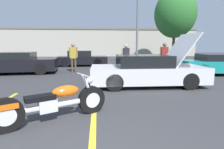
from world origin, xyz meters
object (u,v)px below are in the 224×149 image
Objects in this scene: motorcycle at (54,103)px; parked_car_mid_row at (82,59)px; spectator_midground at (73,55)px; tree_background at (175,14)px; spectator_near_motorcycle at (164,55)px; parked_car_right_row at (219,64)px; spectator_by_show_car at (126,56)px; light_pole at (139,20)px; parked_car_left_row at (20,63)px; show_car_hood_open at (147,71)px.

motorcycle is 10.76m from parked_car_mid_row.
parked_car_mid_row is 3.62m from spectator_midground.
tree_background is 4.50× the size of spectator_near_motorcycle.
parked_car_right_row is 2.50× the size of spectator_by_show_car.
parked_car_mid_row is at bearing -172.71° from light_pole.
spectator_midground is (3.13, 0.12, 0.45)m from parked_car_left_row.
parked_car_mid_row is 5.17m from spectator_by_show_car.
parked_car_right_row is 1.00× the size of parked_car_left_row.
motorcycle is 0.49× the size of show_car_hood_open.
light_pole is 3.81× the size of spectator_near_motorcycle.
light_pole is 3.98× the size of spectator_by_show_car.
tree_background is at bearing 44.80° from light_pole.
spectator_near_motorcycle is at bearing 173.61° from parked_car_right_row.
show_car_hood_open reaches higher than parked_car_left_row.
motorcycle is 4.38m from show_car_hood_open.
parked_car_left_row is (-6.61, 3.83, 0.00)m from show_car_hood_open.
light_pole is at bearing 5.92° from parked_car_mid_row.
light_pole reaches higher than parked_car_left_row.
tree_background is 20.33m from motorcycle.
spectator_by_show_car is at bearing -56.18° from parked_car_mid_row.
light_pole is 8.09m from tree_background.
spectator_near_motorcycle is at bearing 24.08° from motorcycle.
parked_car_right_row is at bearing -13.75° from spectator_near_motorcycle.
spectator_near_motorcycle is (-5.20, -10.55, -4.23)m from tree_background.
spectator_near_motorcycle reaches higher than spectator_by_show_car.
motorcycle is 7.08m from spectator_by_show_car.
tree_background is 15.04m from spectator_midground.
parked_car_left_row is 2.44× the size of spectator_midground.
motorcycle is at bearing -127.21° from spectator_near_motorcycle.
light_pole is 12.66m from motorcycle.
parked_car_right_row reaches higher than motorcycle.
parked_car_right_row is 11.56m from parked_car_left_row.
light_pole reaches higher than parked_car_right_row.
light_pole is 0.85× the size of tree_background.
spectator_midground reaches higher than parked_car_right_row.
spectator_midground is (-0.18, -3.59, 0.48)m from parked_car_mid_row.
parked_car_mid_row is (-4.78, -0.61, -3.21)m from light_pole.
motorcycle is 1.29× the size of spectator_by_show_car.
show_car_hood_open is 3.76m from spectator_near_motorcycle.
show_car_hood_open reaches higher than spectator_midground.
parked_car_mid_row is at bearing 155.61° from parked_car_right_row.
spectator_near_motorcycle reaches higher than parked_car_right_row.
spectator_by_show_car is at bearing -110.64° from light_pole.
spectator_midground reaches higher than parked_car_left_row.
show_car_hood_open is 3.37m from spectator_by_show_car.
spectator_by_show_car is (-5.21, 0.85, 0.46)m from parked_car_right_row.
spectator_midground is at bearing -137.24° from tree_background.
parked_car_mid_row is 2.27× the size of spectator_near_motorcycle.
tree_background is at bearing 63.78° from spectator_near_motorcycle.
parked_car_left_row reaches higher than parked_car_right_row.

